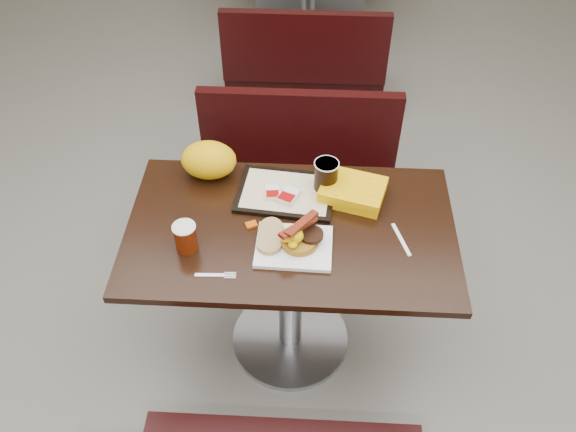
# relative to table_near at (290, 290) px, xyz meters

# --- Properties ---
(floor) EXTENTS (6.00, 7.00, 0.01)m
(floor) POSITION_rel_table_near_xyz_m (0.00, 0.00, -0.38)
(floor) COLOR gray
(floor) RESTS_ON ground
(table_near) EXTENTS (1.20, 0.70, 0.75)m
(table_near) POSITION_rel_table_near_xyz_m (0.00, 0.00, 0.00)
(table_near) COLOR black
(table_near) RESTS_ON floor
(bench_near_n) EXTENTS (1.00, 0.46, 0.72)m
(bench_near_n) POSITION_rel_table_near_xyz_m (0.00, 0.70, -0.02)
(bench_near_n) COLOR black
(bench_near_n) RESTS_ON floor
(bench_far_s) EXTENTS (1.00, 0.46, 0.72)m
(bench_far_s) POSITION_rel_table_near_xyz_m (0.00, 1.90, -0.02)
(bench_far_s) COLOR black
(bench_far_s) RESTS_ON floor
(platter) EXTENTS (0.27, 0.22, 0.02)m
(platter) POSITION_rel_table_near_xyz_m (0.02, -0.10, 0.38)
(platter) COLOR white
(platter) RESTS_ON table_near
(pancake_stack) EXTENTS (0.14, 0.14, 0.03)m
(pancake_stack) POSITION_rel_table_near_xyz_m (0.04, -0.09, 0.40)
(pancake_stack) COLOR #A5701B
(pancake_stack) RESTS_ON platter
(sausage_patty) EXTENTS (0.10, 0.10, 0.01)m
(sausage_patty) POSITION_rel_table_near_xyz_m (0.08, -0.08, 0.42)
(sausage_patty) COLOR black
(sausage_patty) RESTS_ON pancake_stack
(scrambled_eggs) EXTENTS (0.09, 0.08, 0.05)m
(scrambled_eggs) POSITION_rel_table_near_xyz_m (0.02, -0.11, 0.44)
(scrambled_eggs) COLOR #FFED05
(scrambled_eggs) RESTS_ON pancake_stack
(bacon_strips) EXTENTS (0.17, 0.17, 0.01)m
(bacon_strips) POSITION_rel_table_near_xyz_m (0.03, -0.09, 0.47)
(bacon_strips) COLOR #4C0509
(bacon_strips) RESTS_ON scrambled_eggs
(muffin_bottom) EXTENTS (0.09, 0.09, 0.02)m
(muffin_bottom) POSITION_rel_table_near_xyz_m (-0.07, -0.11, 0.40)
(muffin_bottom) COLOR #A28B55
(muffin_bottom) RESTS_ON platter
(muffin_top) EXTENTS (0.12, 0.12, 0.05)m
(muffin_top) POSITION_rel_table_near_xyz_m (-0.07, -0.05, 0.41)
(muffin_top) COLOR #A28B55
(muffin_top) RESTS_ON platter
(coffee_cup_near) EXTENTS (0.10, 0.10, 0.11)m
(coffee_cup_near) POSITION_rel_table_near_xyz_m (-0.36, -0.12, 0.43)
(coffee_cup_near) COLOR maroon
(coffee_cup_near) RESTS_ON table_near
(fork) EXTENTS (0.14, 0.03, 0.00)m
(fork) POSITION_rel_table_near_xyz_m (-0.26, -0.24, 0.38)
(fork) COLOR white
(fork) RESTS_ON table_near
(knife) EXTENTS (0.06, 0.16, 0.00)m
(knife) POSITION_rel_table_near_xyz_m (0.40, -0.04, 0.38)
(knife) COLOR white
(knife) RESTS_ON table_near
(condiment_syrup) EXTENTS (0.05, 0.05, 0.01)m
(condiment_syrup) POSITION_rel_table_near_xyz_m (-0.14, -0.00, 0.38)
(condiment_syrup) COLOR #B43F07
(condiment_syrup) RESTS_ON table_near
(condiment_ketchup) EXTENTS (0.05, 0.04, 0.01)m
(condiment_ketchup) POSITION_rel_table_near_xyz_m (-0.14, 0.07, 0.38)
(condiment_ketchup) COLOR #8C0504
(condiment_ketchup) RESTS_ON table_near
(tray) EXTENTS (0.39, 0.30, 0.02)m
(tray) POSITION_rel_table_near_xyz_m (-0.03, 0.17, 0.38)
(tray) COLOR black
(tray) RESTS_ON table_near
(hashbrown_sleeve_left) EXTENTS (0.06, 0.08, 0.02)m
(hashbrown_sleeve_left) POSITION_rel_table_near_xyz_m (-0.08, 0.15, 0.40)
(hashbrown_sleeve_left) COLOR silver
(hashbrown_sleeve_left) RESTS_ON tray
(hashbrown_sleeve_right) EXTENTS (0.09, 0.10, 0.02)m
(hashbrown_sleeve_right) POSITION_rel_table_near_xyz_m (-0.02, 0.13, 0.40)
(hashbrown_sleeve_right) COLOR silver
(hashbrown_sleeve_right) RESTS_ON tray
(coffee_cup_far) EXTENTS (0.11, 0.11, 0.12)m
(coffee_cup_far) POSITION_rel_table_near_xyz_m (0.12, 0.20, 0.45)
(coffee_cup_far) COLOR black
(coffee_cup_far) RESTS_ON tray
(clamshell) EXTENTS (0.27, 0.23, 0.06)m
(clamshell) POSITION_rel_table_near_xyz_m (0.23, 0.17, 0.41)
(clamshell) COLOR #E3A303
(clamshell) RESTS_ON table_near
(paper_bag) EXTENTS (0.25, 0.21, 0.15)m
(paper_bag) POSITION_rel_table_near_xyz_m (-0.33, 0.27, 0.45)
(paper_bag) COLOR #CA9206
(paper_bag) RESTS_ON table_near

